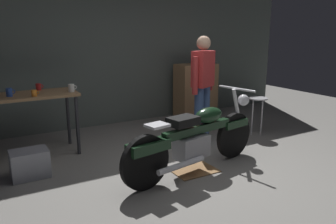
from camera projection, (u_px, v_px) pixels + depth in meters
ground_plane at (195, 174)px, 4.30m from camera, size 12.00×12.00×0.00m
back_wall at (110, 41)px, 6.28m from camera, size 8.00×0.12×3.10m
workbench at (28, 102)px, 4.73m from camera, size 1.30×0.64×0.90m
motorcycle at (196, 137)px, 4.28m from camera, size 2.17×0.74×1.00m
person_standing at (203, 84)px, 5.42m from camera, size 0.53×0.36×1.67m
shop_stool at (258, 106)px, 5.80m from camera, size 0.32×0.32×0.64m
wooden_dresser at (196, 91)px, 6.87m from camera, size 0.80×0.47×1.10m
drip_tray at (194, 170)px, 4.38m from camera, size 0.56×0.40×0.01m
storage_bin at (30, 164)px, 4.17m from camera, size 0.44×0.32×0.34m
mug_blue_enamel at (9, 92)px, 4.51m from camera, size 0.12×0.08×0.11m
mug_white_ceramic at (71, 88)px, 4.85m from camera, size 0.12×0.08×0.11m
mug_orange_travel at (34, 93)px, 4.54m from camera, size 0.10×0.07×0.09m
mug_red_diner at (39, 87)px, 4.98m from camera, size 0.11×0.07×0.10m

